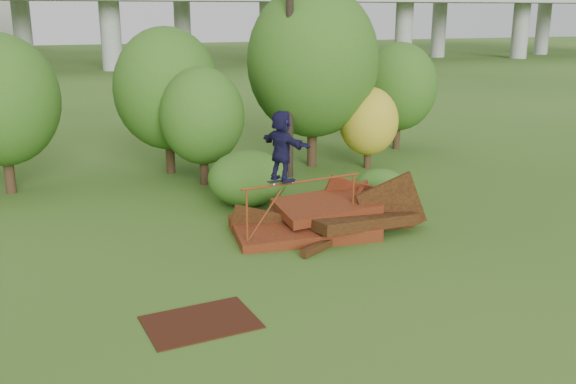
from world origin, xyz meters
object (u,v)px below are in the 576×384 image
object	(u,v)px
flat_plate	(201,322)
scrap_pile	(325,220)
skater	(282,146)
utility_pole	(290,38)

from	to	relation	value
flat_plate	scrap_pile	bearing A→B (deg)	43.03
scrap_pile	skater	xyz separation A→B (m)	(-1.53, -0.52, 2.41)
scrap_pile	utility_pole	xyz separation A→B (m)	(1.28, 6.48, 4.91)
scrap_pile	skater	bearing A→B (deg)	-161.33
skater	utility_pole	xyz separation A→B (m)	(2.81, 7.00, 2.50)
utility_pole	scrap_pile	bearing A→B (deg)	-101.16
flat_plate	utility_pole	size ratio (longest dim) A/B	0.22
flat_plate	skater	bearing A→B (deg)	50.69
scrap_pile	utility_pole	world-z (taller)	utility_pole
skater	utility_pole	world-z (taller)	utility_pole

